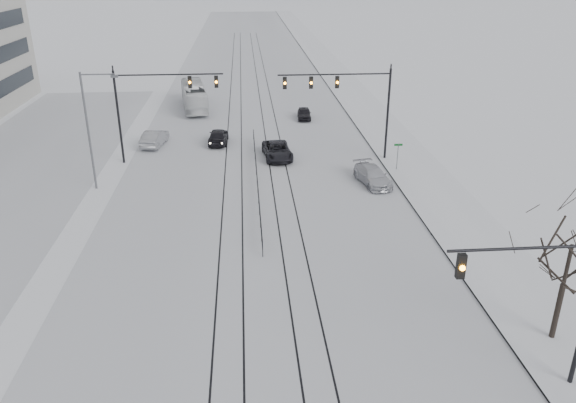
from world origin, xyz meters
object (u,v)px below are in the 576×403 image
(sedan_nb_right, at_px, (373,176))
(box_truck, at_px, (194,96))
(sedan_sb_inner, at_px, (218,136))
(sedan_nb_front, at_px, (277,151))
(traffic_mast_near, at_px, (552,294))
(sedan_nb_far, at_px, (304,114))
(bare_tree, at_px, (570,255))
(sedan_sb_outer, at_px, (154,138))

(sedan_nb_right, relative_size, box_truck, 0.44)
(sedan_sb_inner, bearing_deg, sedan_nb_front, 142.00)
(traffic_mast_near, xyz_separation_m, sedan_nb_far, (-4.98, 43.25, -3.94))
(bare_tree, xyz_separation_m, sedan_nb_far, (-7.39, 40.25, -3.87))
(sedan_nb_front, bearing_deg, sedan_sb_outer, 153.37)
(traffic_mast_near, bearing_deg, box_truck, 109.65)
(bare_tree, relative_size, sedan_nb_right, 1.30)
(traffic_mast_near, relative_size, sedan_sb_outer, 1.53)
(sedan_sb_inner, bearing_deg, sedan_nb_right, 140.63)
(traffic_mast_near, bearing_deg, sedan_nb_right, 94.09)
(bare_tree, xyz_separation_m, sedan_nb_front, (-11.20, 27.08, -3.79))
(traffic_mast_near, xyz_separation_m, sedan_sb_outer, (-20.23, 34.67, -3.81))
(box_truck, bearing_deg, sedan_nb_far, 147.45)
(bare_tree, relative_size, box_truck, 0.58)
(bare_tree, height_order, sedan_nb_far, bare_tree)
(sedan_sb_outer, xyz_separation_m, sedan_nb_far, (15.25, 8.58, -0.13))
(sedan_sb_outer, bearing_deg, sedan_nb_right, 157.88)
(sedan_sb_inner, height_order, sedan_nb_right, sedan_sb_inner)
(traffic_mast_near, distance_m, sedan_sb_inner, 37.84)
(sedan_nb_right, bearing_deg, traffic_mast_near, -96.55)
(sedan_sb_inner, height_order, sedan_nb_front, sedan_sb_inner)
(sedan_sb_inner, distance_m, sedan_nb_right, 17.11)
(sedan_nb_right, distance_m, sedan_nb_far, 20.30)
(sedan_sb_inner, xyz_separation_m, sedan_nb_far, (9.22, 8.38, -0.12))
(sedan_nb_right, relative_size, sedan_nb_far, 1.29)
(traffic_mast_near, distance_m, sedan_sb_outer, 40.32)
(bare_tree, bearing_deg, sedan_sb_inner, 117.53)
(box_truck, bearing_deg, bare_tree, 105.50)
(sedan_nb_far, bearing_deg, traffic_mast_near, -79.33)
(sedan_sb_outer, distance_m, sedan_nb_front, 12.33)
(sedan_nb_far, bearing_deg, sedan_nb_front, -102.02)
(bare_tree, xyz_separation_m, box_truck, (-19.90, 45.99, -3.01))
(sedan_nb_far, height_order, box_truck, box_truck)
(bare_tree, relative_size, sedan_nb_front, 1.21)
(sedan_nb_front, bearing_deg, sedan_nb_far, 69.12)
(bare_tree, relative_size, sedan_nb_far, 1.67)
(sedan_sb_outer, bearing_deg, traffic_mast_near, 129.80)
(sedan_nb_front, relative_size, sedan_nb_right, 1.07)
(sedan_nb_far, xyz_separation_m, box_truck, (-12.51, 5.74, 0.85))
(bare_tree, height_order, sedan_sb_inner, bare_tree)
(bare_tree, xyz_separation_m, sedan_sb_outer, (-22.64, 31.67, -3.74))
(sedan_nb_right, bearing_deg, sedan_sb_inner, 126.47)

